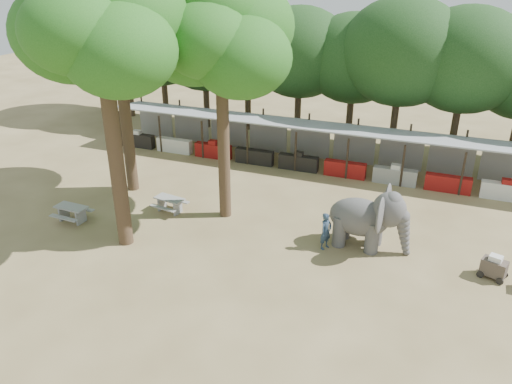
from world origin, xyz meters
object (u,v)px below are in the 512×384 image
(yard_tree_center, at_px, (99,24))
(elephant, at_px, (369,218))
(yard_tree_back, at_px, (219,33))
(cart_front, at_px, (494,267))
(handler, at_px, (326,231))
(yard_tree_left, at_px, (116,32))
(picnic_table_near, at_px, (72,211))
(picnic_table_far, at_px, (170,203))

(yard_tree_center, height_order, elephant, yard_tree_center)
(yard_tree_back, relative_size, cart_front, 9.68)
(handler, bearing_deg, yard_tree_left, 103.46)
(yard_tree_back, relative_size, elephant, 3.13)
(yard_tree_left, distance_m, elephant, 14.86)
(cart_front, bearing_deg, picnic_table_near, -154.63)
(yard_tree_back, distance_m, picnic_table_far, 8.51)
(yard_tree_center, distance_m, picnic_table_near, 9.36)
(elephant, bearing_deg, handler, -151.32)
(yard_tree_left, relative_size, picnic_table_far, 6.63)
(cart_front, bearing_deg, elephant, -168.03)
(elephant, height_order, picnic_table_far, elephant)
(handler, distance_m, cart_front, 6.68)
(picnic_table_far, bearing_deg, picnic_table_near, -137.08)
(elephant, xyz_separation_m, picnic_table_far, (-9.68, -0.20, -0.90))
(yard_tree_left, bearing_deg, yard_tree_center, -59.04)
(yard_tree_center, bearing_deg, handler, 16.75)
(yard_tree_center, distance_m, yard_tree_back, 5.04)
(yard_tree_center, bearing_deg, cart_front, 10.35)
(yard_tree_center, distance_m, handler, 12.17)
(handler, bearing_deg, picnic_table_near, 125.09)
(elephant, relative_size, picnic_table_near, 2.26)
(yard_tree_back, xyz_separation_m, elephant, (7.10, -0.66, -7.16))
(yard_tree_left, relative_size, picnic_table_near, 6.86)
(yard_tree_left, relative_size, cart_front, 9.39)
(yard_tree_center, distance_m, picnic_table_far, 9.28)
(picnic_table_far, distance_m, cart_front, 14.71)
(picnic_table_near, xyz_separation_m, cart_front, (18.52, 2.21, -0.02))
(picnic_table_near, bearing_deg, cart_front, 9.04)
(yard_tree_left, xyz_separation_m, elephant, (13.10, -1.66, -6.81))
(yard_tree_left, relative_size, yard_tree_back, 0.97)
(picnic_table_far, bearing_deg, yard_tree_back, 27.08)
(picnic_table_near, bearing_deg, picnic_table_far, 36.41)
(yard_tree_left, height_order, yard_tree_center, yard_tree_center)
(yard_tree_left, xyz_separation_m, yard_tree_back, (6.00, -1.00, 0.34))
(elephant, xyz_separation_m, cart_front, (5.03, -0.58, -0.90))
(yard_tree_center, relative_size, picnic_table_far, 7.24)
(elephant, xyz_separation_m, picnic_table_near, (-13.49, -2.79, -0.88))
(yard_tree_left, height_order, yard_tree_back, yard_tree_back)
(yard_tree_center, distance_m, cart_front, 17.67)
(handler, distance_m, picnic_table_far, 8.07)
(yard_tree_left, distance_m, handler, 13.84)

